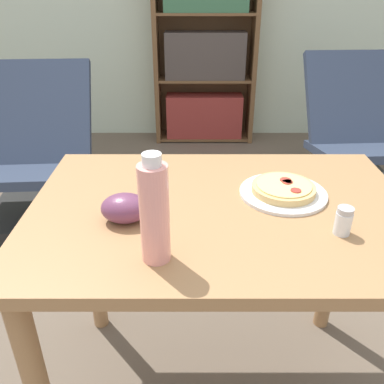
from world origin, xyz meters
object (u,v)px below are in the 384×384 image
at_px(drink_bottle, 153,212).
at_px(lounge_chair_near, 36,175).
at_px(salt_shaker, 342,221).
at_px(bookshelf, 203,53).
at_px(lounge_chair_far, 354,153).
at_px(grape_bunch, 123,208).
at_px(pizza_on_plate, 282,190).

height_order(drink_bottle, lounge_chair_near, drink_bottle).
bearing_deg(salt_shaker, bookshelf, 95.62).
bearing_deg(lounge_chair_far, salt_shaker, -116.83).
xyz_separation_m(lounge_chair_near, bookshelf, (1.01, 1.36, 0.46)).
bearing_deg(lounge_chair_near, bookshelf, 49.50).
distance_m(grape_bunch, lounge_chair_near, 1.52).
xyz_separation_m(grape_bunch, bookshelf, (0.28, 2.59, -0.05)).
xyz_separation_m(pizza_on_plate, grape_bunch, (-0.43, -0.14, 0.02)).
relative_size(grape_bunch, lounge_chair_far, 0.15).
bearing_deg(pizza_on_plate, salt_shaker, -61.99).
height_order(salt_shaker, lounge_chair_far, lounge_chair_far).
xyz_separation_m(lounge_chair_near, lounge_chair_far, (1.97, 0.32, 0.00)).
bearing_deg(bookshelf, lounge_chair_near, -126.62).
xyz_separation_m(pizza_on_plate, bookshelf, (-0.16, 2.45, -0.03)).
bearing_deg(pizza_on_plate, bookshelf, 93.64).
bearing_deg(lounge_chair_near, grape_bunch, -63.29).
distance_m(pizza_on_plate, drink_bottle, 0.46).
height_order(pizza_on_plate, lounge_chair_far, lounge_chair_far).
bearing_deg(pizza_on_plate, grape_bunch, -162.45).
height_order(grape_bunch, salt_shaker, grape_bunch).
bearing_deg(drink_bottle, grape_bunch, 120.20).
distance_m(pizza_on_plate, grape_bunch, 0.46).
distance_m(pizza_on_plate, salt_shaker, 0.22).
bearing_deg(pizza_on_plate, lounge_chair_near, 136.71).
bearing_deg(drink_bottle, salt_shaker, 12.35).
distance_m(drink_bottle, bookshelf, 2.76).
height_order(salt_shaker, lounge_chair_near, lounge_chair_near).
distance_m(pizza_on_plate, lounge_chair_far, 1.70).
bearing_deg(grape_bunch, bookshelf, 83.85).
distance_m(drink_bottle, salt_shaker, 0.47).
distance_m(drink_bottle, lounge_chair_far, 2.14).
xyz_separation_m(drink_bottle, lounge_chair_near, (-0.82, 1.39, -0.59)).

